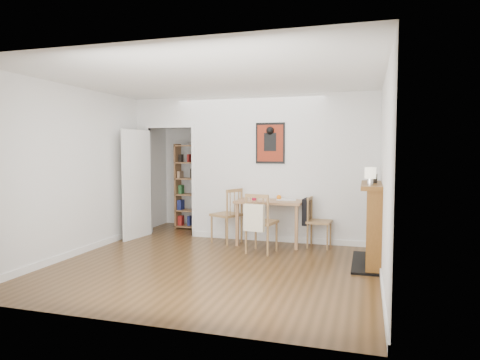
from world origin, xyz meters
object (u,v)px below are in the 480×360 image
(red_glass, at_px, (254,197))
(chair_left, at_px, (227,215))
(bookshelf, at_px, (193,187))
(chair_right, at_px, (318,221))
(fireplace, at_px, (374,221))
(notebook, at_px, (286,200))
(ceramic_jar_b, at_px, (374,179))
(chair_front, at_px, (261,222))
(orange_fruit, at_px, (279,197))
(mantel_lamp, at_px, (370,174))
(ceramic_jar_a, at_px, (373,178))
(dining_table, at_px, (270,205))

(red_glass, bearing_deg, chair_left, 175.58)
(red_glass, bearing_deg, bookshelf, 144.36)
(chair_right, relative_size, fireplace, 0.68)
(notebook, distance_m, ceramic_jar_b, 1.61)
(chair_front, bearing_deg, red_glass, 115.89)
(orange_fruit, bearing_deg, chair_right, -5.81)
(chair_front, bearing_deg, chair_left, 143.75)
(bookshelf, height_order, fireplace, bookshelf)
(mantel_lamp, bearing_deg, ceramic_jar_a, 82.99)
(chair_left, bearing_deg, red_glass, -4.42)
(bookshelf, height_order, notebook, bookshelf)
(chair_left, distance_m, bookshelf, 1.62)
(ceramic_jar_a, bearing_deg, chair_left, 163.85)
(fireplace, height_order, notebook, fireplace)
(red_glass, xyz_separation_m, mantel_lamp, (1.89, -1.04, 0.49))
(notebook, bearing_deg, bookshelf, 155.37)
(ceramic_jar_a, bearing_deg, notebook, 149.07)
(chair_left, distance_m, notebook, 1.08)
(notebook, height_order, ceramic_jar_a, ceramic_jar_a)
(chair_left, distance_m, red_glass, 0.61)
(chair_front, height_order, mantel_lamp, mantel_lamp)
(dining_table, relative_size, mantel_lamp, 4.76)
(bookshelf, distance_m, red_glass, 1.99)
(chair_right, relative_size, ceramic_jar_b, 9.23)
(dining_table, xyz_separation_m, red_glass, (-0.26, -0.12, 0.14))
(fireplace, relative_size, ceramic_jar_b, 13.64)
(chair_right, relative_size, red_glass, 8.68)
(fireplace, distance_m, red_glass, 2.10)
(bookshelf, distance_m, orange_fruit, 2.23)
(chair_right, height_order, notebook, chair_right)
(dining_table, bearing_deg, ceramic_jar_b, -18.38)
(red_glass, relative_size, orange_fruit, 1.13)
(chair_front, bearing_deg, fireplace, -7.17)
(dining_table, xyz_separation_m, fireplace, (1.70, -0.85, -0.06))
(chair_left, relative_size, notebook, 2.92)
(mantel_lamp, distance_m, ceramic_jar_a, 0.38)
(notebook, bearing_deg, chair_right, -6.13)
(chair_left, xyz_separation_m, notebook, (1.03, 0.14, 0.30))
(chair_right, xyz_separation_m, red_glass, (-1.08, -0.12, 0.38))
(bookshelf, distance_m, notebook, 2.35)
(dining_table, bearing_deg, ceramic_jar_a, -25.06)
(fireplace, xyz_separation_m, ceramic_jar_b, (-0.02, 0.29, 0.59))
(orange_fruit, bearing_deg, ceramic_jar_b, -22.17)
(dining_table, xyz_separation_m, bookshelf, (-1.87, 1.04, 0.19))
(dining_table, bearing_deg, orange_fruit, 27.24)
(fireplace, distance_m, orange_fruit, 1.83)
(bookshelf, bearing_deg, chair_front, -41.94)
(red_glass, distance_m, mantel_lamp, 2.21)
(chair_right, relative_size, bookshelf, 0.48)
(chair_right, xyz_separation_m, ceramic_jar_a, (0.86, -0.79, 0.79))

